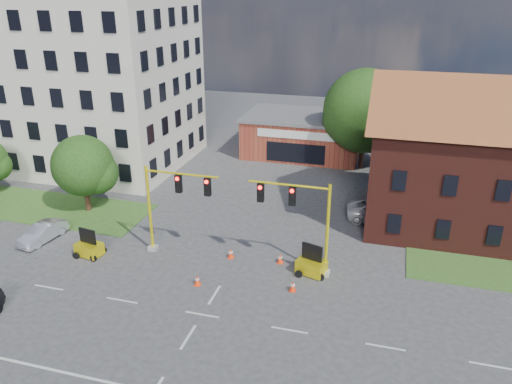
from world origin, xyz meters
TOP-DOWN VIEW (x-y plane):
  - ground at (0.00, 0.00)m, footprint 120.00×120.00m
  - grass_verge_nw at (-20.00, 10.00)m, footprint 22.00×6.00m
  - lane_markings at (0.00, -3.00)m, footprint 60.00×36.00m
  - office_block at (-20.00, 21.90)m, footprint 18.40×15.40m
  - brick_shop at (0.00, 29.98)m, footprint 12.40×8.40m
  - tree_large at (6.92, 27.08)m, footprint 8.57×8.17m
  - tree_nw_front at (-13.75, 10.58)m, footprint 5.08×4.83m
  - signal_mast_west at (-4.36, 6.00)m, footprint 5.30×0.60m
  - signal_mast_east at (4.36, 6.00)m, footprint 5.30×0.60m
  - trailer_west at (-9.75, 4.08)m, footprint 1.86×1.40m
  - trailer_east at (5.15, 5.88)m, footprint 2.04×1.65m
  - cone_a at (-1.37, 2.71)m, footprint 0.40×0.40m
  - cone_b at (-0.43, 6.41)m, footprint 0.40×0.40m
  - cone_c at (4.40, 3.67)m, footprint 0.40×0.40m
  - cone_d at (2.93, 6.67)m, footprint 0.40×0.40m
  - pickup_white at (9.12, 15.03)m, footprint 5.71×3.05m
  - sedan_silver_front at (-14.20, 5.10)m, footprint 1.87×4.03m

SIDE VIEW (x-z plane):
  - ground at x=0.00m, z-range 0.00..0.00m
  - lane_markings at x=0.00m, z-range 0.00..0.01m
  - grass_verge_nw at x=-20.00m, z-range 0.00..0.08m
  - cone_a at x=-1.37m, z-range -0.01..0.69m
  - cone_b at x=-0.43m, z-range -0.01..0.69m
  - cone_c at x=4.40m, z-range -0.01..0.69m
  - cone_d at x=2.93m, z-range -0.01..0.69m
  - trailer_west at x=-9.75m, z-range -0.36..1.57m
  - trailer_east at x=5.15m, z-range -0.38..1.64m
  - sedan_silver_front at x=-14.20m, z-range 0.00..1.28m
  - pickup_white at x=9.12m, z-range 0.00..1.53m
  - brick_shop at x=0.00m, z-range 0.01..4.31m
  - tree_nw_front at x=-13.75m, z-range 0.58..6.91m
  - signal_mast_west at x=-4.36m, z-range 0.82..7.02m
  - signal_mast_east at x=4.36m, z-range 0.82..7.02m
  - tree_large at x=6.92m, z-range 0.62..10.50m
  - office_block at x=-20.00m, z-range 0.01..20.61m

